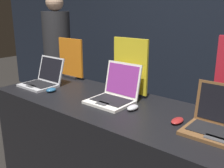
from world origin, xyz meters
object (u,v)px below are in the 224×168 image
mouse_back (177,121)px  promo_stand_middle (130,69)px  laptop_front (43,79)px  promo_stand_front (71,60)px  person_bystander (58,63)px  laptop_back (224,123)px  mouse_front (51,90)px  laptop_middle (115,93)px  mouse_middle (133,108)px

mouse_back → promo_stand_middle: bearing=154.9°
promo_stand_middle → laptop_front: bearing=-160.1°
promo_stand_front → person_bystander: 0.68m
promo_stand_middle → laptop_back: bearing=-15.7°
promo_stand_middle → mouse_front: bearing=-147.3°
laptop_back → mouse_back: 0.27m
laptop_front → laptop_middle: (0.78, 0.08, 0.01)m
mouse_front → person_bystander: (-0.80, 0.73, 0.01)m
laptop_middle → laptop_back: laptop_middle is taller
laptop_middle → promo_stand_front: bearing=161.3°
mouse_middle → person_bystander: 1.70m
laptop_middle → promo_stand_middle: bearing=90.0°
mouse_middle → promo_stand_middle: promo_stand_middle is taller
promo_stand_middle → person_bystander: size_ratio=0.27×
laptop_front → promo_stand_middle: bearing=19.9°
laptop_front → promo_stand_front: (0.00, 0.35, 0.13)m
mouse_front → promo_stand_middle: bearing=32.7°
mouse_front → mouse_back: bearing=5.3°
mouse_front → laptop_front: bearing=159.9°
mouse_middle → promo_stand_middle: bearing=129.2°
mouse_middle → mouse_back: bearing=0.2°
mouse_front → mouse_back: 1.12m
laptop_front → laptop_middle: bearing=6.1°
laptop_front → laptop_middle: laptop_middle is taller
promo_stand_front → laptop_front: bearing=-90.0°
laptop_middle → mouse_front: bearing=-163.8°
mouse_front → mouse_back: (1.12, 0.10, -0.00)m
promo_stand_front → mouse_back: (1.34, -0.33, -0.18)m
promo_stand_middle → laptop_back: 0.86m
person_bystander → mouse_back: bearing=-18.1°
laptop_back → promo_stand_front: bearing=169.5°
laptop_front → person_bystander: bearing=131.8°
promo_stand_middle → mouse_back: promo_stand_middle is taller
laptop_middle → person_bystander: size_ratio=0.19×
laptop_middle → mouse_middle: bearing=-16.0°
laptop_middle → person_bystander: (-1.37, 0.57, -0.04)m
mouse_front → person_bystander: bearing=137.6°
mouse_back → laptop_back: bearing=6.2°
mouse_front → laptop_middle: laptop_middle is taller
laptop_front → mouse_front: 0.24m
mouse_back → person_bystander: person_bystander is taller
laptop_front → mouse_front: bearing=-20.1°
mouse_front → laptop_back: size_ratio=0.23×
mouse_front → promo_stand_front: size_ratio=0.23×
mouse_middle → laptop_back: size_ratio=0.27×
person_bystander → laptop_back: bearing=-15.4°
promo_stand_front → mouse_back: 1.39m
laptop_middle → laptop_front: bearing=-173.9°
promo_stand_front → promo_stand_middle: (0.78, -0.07, 0.03)m
promo_stand_middle → mouse_back: (0.55, -0.26, -0.21)m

